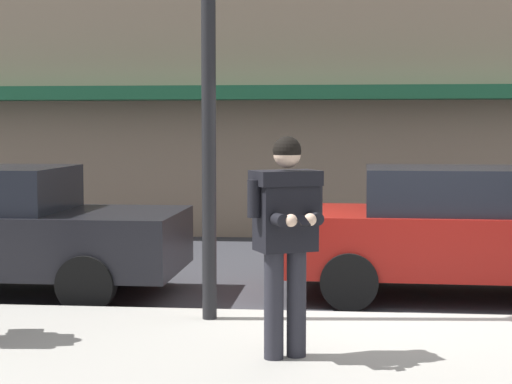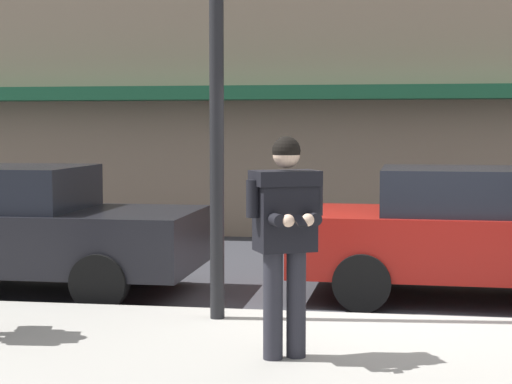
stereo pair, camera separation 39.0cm
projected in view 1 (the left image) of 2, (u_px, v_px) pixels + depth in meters
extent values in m
plane|color=#333338|center=(389.00, 322.00, 8.86)|extent=(80.00, 80.00, 0.00)
cube|color=silver|center=(487.00, 322.00, 8.82)|extent=(28.00, 0.12, 0.01)
cube|color=#195133|center=(429.00, 92.00, 14.67)|extent=(26.60, 0.70, 0.24)
cylinder|color=black|center=(127.00, 259.00, 10.92)|extent=(0.64, 0.23, 0.64)
cylinder|color=black|center=(86.00, 284.00, 9.23)|extent=(0.64, 0.23, 0.64)
cube|color=maroon|center=(470.00, 241.00, 10.04)|extent=(4.55, 1.94, 0.70)
cube|color=black|center=(455.00, 190.00, 10.02)|extent=(2.11, 1.69, 0.52)
cylinder|color=black|center=(351.00, 257.00, 11.09)|extent=(0.65, 0.24, 0.64)
cylinder|color=black|center=(349.00, 281.00, 9.39)|extent=(0.65, 0.24, 0.64)
cylinder|color=#23232B|center=(296.00, 303.00, 6.98)|extent=(0.16, 0.16, 0.88)
cylinder|color=#23232B|center=(274.00, 305.00, 6.91)|extent=(0.16, 0.16, 0.88)
cube|color=black|center=(285.00, 211.00, 6.89)|extent=(0.55, 0.47, 0.64)
cube|color=black|center=(286.00, 178.00, 6.86)|extent=(0.62, 0.54, 0.12)
cylinder|color=black|center=(316.00, 197.00, 6.97)|extent=(0.11, 0.11, 0.30)
cylinder|color=black|center=(310.00, 217.00, 6.79)|extent=(0.22, 0.31, 0.10)
sphere|color=beige|center=(310.00, 220.00, 6.64)|extent=(0.10, 0.10, 0.10)
cylinder|color=black|center=(254.00, 199.00, 6.78)|extent=(0.11, 0.11, 0.30)
cylinder|color=black|center=(276.00, 219.00, 6.69)|extent=(0.22, 0.31, 0.10)
sphere|color=beige|center=(291.00, 220.00, 6.58)|extent=(0.10, 0.10, 0.10)
cube|color=black|center=(303.00, 221.00, 6.57)|extent=(0.13, 0.16, 0.07)
sphere|color=beige|center=(287.00, 154.00, 6.82)|extent=(0.22, 0.22, 0.22)
sphere|color=black|center=(287.00, 151.00, 6.82)|extent=(0.23, 0.23, 0.23)
cylinder|color=black|center=(209.00, 83.00, 8.20)|extent=(0.14, 0.14, 4.60)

